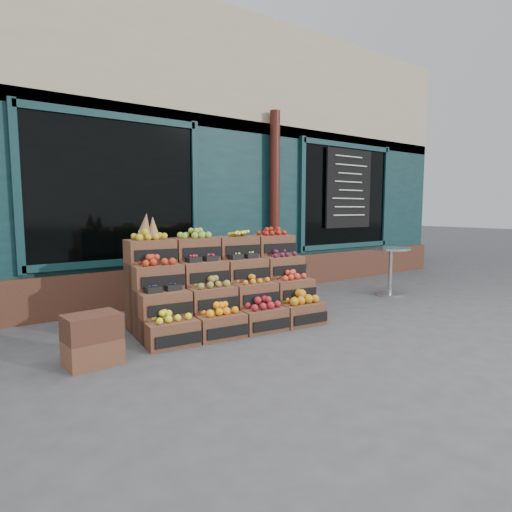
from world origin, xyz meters
TOP-DOWN VIEW (x-y plane):
  - ground at (0.00, 0.00)m, footprint 60.00×60.00m
  - shop_facade at (0.00, 5.11)m, footprint 12.00×6.24m
  - crate_display at (-0.77, 0.63)m, footprint 2.41×1.35m
  - spare_crates at (-2.54, 0.15)m, footprint 0.53×0.39m
  - bistro_table at (2.56, 0.55)m, footprint 0.66×0.66m
  - shopkeeper at (-1.84, 2.65)m, footprint 0.77×0.60m

SIDE VIEW (x-z plane):
  - ground at x=0.00m, z-range 0.00..0.00m
  - spare_crates at x=-2.54m, z-range 0.00..0.50m
  - crate_display at x=-0.77m, z-range -0.28..1.17m
  - bistro_table at x=2.56m, z-range 0.10..0.93m
  - shopkeeper at x=-1.84m, z-range 0.00..1.87m
  - shop_facade at x=0.00m, z-range 0.00..4.80m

